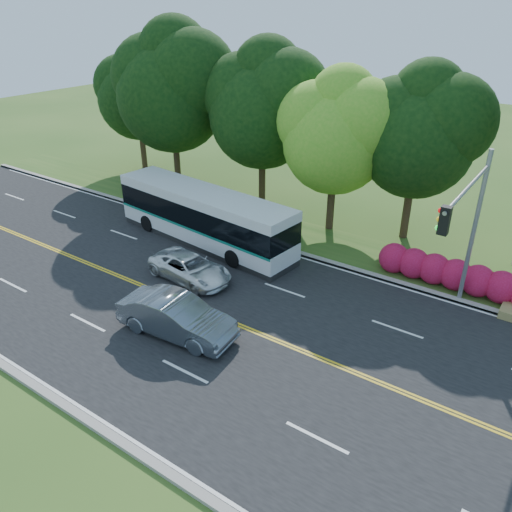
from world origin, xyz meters
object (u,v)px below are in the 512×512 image
Objects in this scene: sedan at (177,317)px; transit_bus at (204,217)px; traffic_signal at (468,219)px; suv at (190,268)px.

transit_bus is at bearing 26.99° from sedan.
suv is (-11.35, -3.60, -4.04)m from traffic_signal.
transit_bus is 4.33m from suv.
traffic_signal is 0.60× the size of transit_bus.
suv is (-2.56, 3.71, -0.21)m from sedan.
sedan is 1.13× the size of suv.
suv is at bearing 29.15° from sedan.
traffic_signal is at bearing -67.28° from suv.
transit_bus is at bearing 35.27° from suv.
traffic_signal reaches higher than transit_bus.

